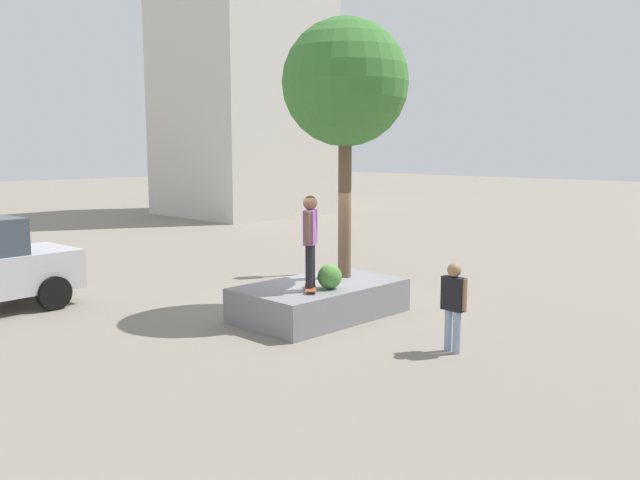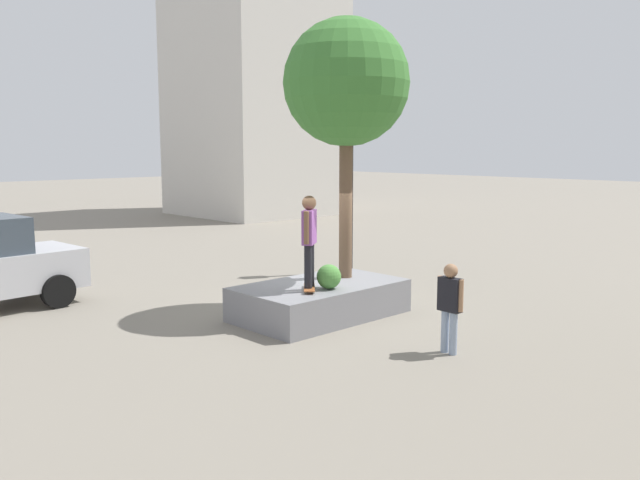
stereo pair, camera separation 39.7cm
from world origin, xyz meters
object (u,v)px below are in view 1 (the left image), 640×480
at_px(planter_ledge, 320,300).
at_px(plaza_tree, 345,84).
at_px(traffic_light_corner, 346,160).
at_px(passerby_with_bag, 453,301).
at_px(skateboarder, 310,235).
at_px(skateboard, 310,288).

relative_size(planter_ledge, plaza_tree, 0.63).
bearing_deg(planter_ledge, plaza_tree, 7.56).
bearing_deg(traffic_light_corner, passerby_with_bag, -123.39).
bearing_deg(planter_ledge, traffic_light_corner, 36.29).
distance_m(planter_ledge, skateboarder, 1.60).
xyz_separation_m(skateboard, skateboarder, (0.00, 0.00, 1.04)).
relative_size(planter_ledge, skateboarder, 1.92).
bearing_deg(skateboard, passerby_with_bag, -80.62).
bearing_deg(skateboarder, planter_ledge, 28.91).
height_order(planter_ledge, plaza_tree, plaza_tree).
bearing_deg(passerby_with_bag, planter_ledge, 87.80).
bearing_deg(skateboarder, passerby_with_bag, -80.62).
height_order(skateboard, passerby_with_bag, passerby_with_bag).
height_order(plaza_tree, traffic_light_corner, plaza_tree).
xyz_separation_m(traffic_light_corner, passerby_with_bag, (-4.07, -6.17, -2.22)).
bearing_deg(plaza_tree, traffic_light_corner, 42.09).
distance_m(skateboarder, passerby_with_bag, 3.11).
bearing_deg(skateboard, planter_ledge, 28.91).
bearing_deg(passerby_with_bag, traffic_light_corner, 56.61).
relative_size(plaza_tree, passerby_with_bag, 3.52).
relative_size(skateboarder, traffic_light_corner, 0.39).
relative_size(skateboard, passerby_with_bag, 0.47).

